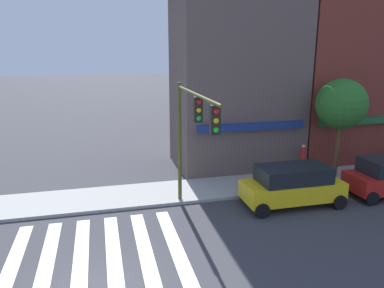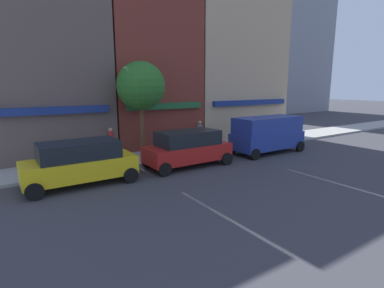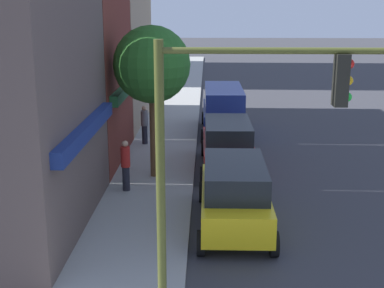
% 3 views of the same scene
% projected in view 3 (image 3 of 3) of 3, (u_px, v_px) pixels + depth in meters
% --- Properties ---
extents(storefront_row, '(22.83, 5.30, 13.27)m').
position_uv_depth(storefront_row, '(61.00, 3.00, 21.71)').
color(storefront_row, brown).
rests_on(storefront_row, ground_plane).
extents(traffic_signal, '(0.32, 6.09, 5.77)m').
position_uv_depth(traffic_signal, '(284.00, 122.00, 9.89)').
color(traffic_signal, '#474C1E').
rests_on(traffic_signal, ground_plane).
extents(suv_yellow, '(4.70, 2.12, 1.94)m').
position_uv_depth(suv_yellow, '(234.00, 193.00, 15.61)').
color(suv_yellow, yellow).
rests_on(suv_yellow, ground_plane).
extents(suv_red, '(4.73, 2.12, 1.94)m').
position_uv_depth(suv_red, '(228.00, 144.00, 21.05)').
color(suv_red, '#B21E19').
rests_on(suv_red, ground_plane).
extents(van_blue, '(5.02, 2.22, 2.34)m').
position_uv_depth(van_blue, '(223.00, 108.00, 26.92)').
color(van_blue, navy).
rests_on(van_blue, ground_plane).
extents(pedestrian_red_jacket, '(0.32, 0.32, 1.77)m').
position_uv_depth(pedestrian_red_jacket, '(126.00, 165.00, 18.22)').
color(pedestrian_red_jacket, '#23232D').
rests_on(pedestrian_red_jacket, sidewalk_left).
extents(pedestrian_grey_coat, '(0.32, 0.32, 1.77)m').
position_uv_depth(pedestrian_grey_coat, '(144.00, 124.00, 24.37)').
color(pedestrian_grey_coat, '#23232D').
rests_on(pedestrian_grey_coat, sidewalk_left).
extents(street_tree, '(2.76, 2.76, 5.53)m').
position_uv_depth(street_tree, '(152.00, 65.00, 18.96)').
color(street_tree, brown).
rests_on(street_tree, sidewalk_left).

